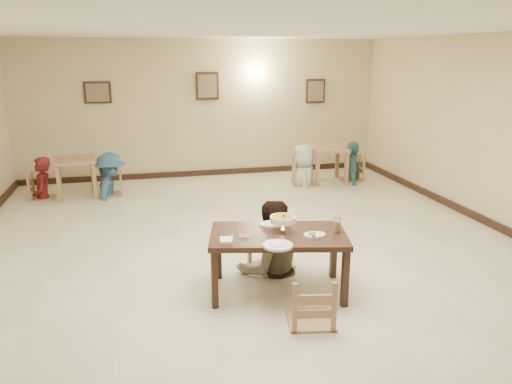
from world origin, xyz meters
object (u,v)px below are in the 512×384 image
object	(u,v)px
chair_near	(312,277)
bg_diner_a	(39,157)
bg_chair_lr	(110,173)
bg_chair_rr	(352,158)
main_table	(278,240)
main_diner	(271,200)
bg_table_right	(328,154)
bg_chair_rl	(304,161)
bg_diner_c	(304,144)
curry_warmer	(283,219)
bg_chair_ll	(41,175)
drink_glass	(337,225)
bg_table_left	(75,165)
bg_diner_b	(108,153)
chair_far	(271,231)

from	to	relation	value
chair_near	bg_diner_a	distance (m)	6.50
bg_chair_lr	bg_chair_rr	size ratio (longest dim) A/B	0.87
main_table	bg_chair_rr	xyz separation A→B (m)	(3.02, 4.74, -0.13)
bg_diner_a	main_diner	bearing A→B (deg)	33.11
bg_table_right	bg_chair_lr	distance (m)	4.51
bg_chair_rl	bg_diner_c	xyz separation A→B (m)	(0.00, 0.00, 0.36)
curry_warmer	bg_chair_ll	world-z (taller)	curry_warmer
chair_near	drink_glass	bearing A→B (deg)	-119.45
bg_diner_c	drink_glass	bearing A→B (deg)	-1.04
main_table	bg_diner_c	size ratio (longest dim) A/B	0.98
main_table	bg_table_left	world-z (taller)	bg_table_left
main_table	bg_table_left	xyz separation A→B (m)	(-2.68, 4.78, -0.02)
chair_near	bg_diner_b	xyz separation A→B (m)	(-2.19, 5.45, 0.34)
main_table	curry_warmer	bearing A→B (deg)	35.31
main_table	bg_diner_b	distance (m)	5.14
chair_near	bg_diner_c	world-z (taller)	bg_diner_c
drink_glass	bg_diner_c	distance (m)	4.91
bg_table_left	bg_chair_rl	size ratio (longest dim) A/B	0.84
curry_warmer	bg_diner_b	xyz separation A→B (m)	(-2.11, 4.69, -0.03)
bg_chair_ll	bg_chair_rr	bearing A→B (deg)	-88.39
chair_far	bg_table_left	xyz separation A→B (m)	(-2.78, 4.09, 0.12)
main_diner	bg_diner_c	xyz separation A→B (m)	(1.81, 4.04, -0.07)
chair_near	bg_diner_c	distance (m)	5.67
bg_chair_rr	bg_chair_ll	bearing A→B (deg)	-79.44
bg_table_left	bg_chair_rl	bearing A→B (deg)	-1.63
bg_chair_ll	curry_warmer	bearing A→B (deg)	-142.78
main_table	bg_chair_rl	size ratio (longest dim) A/B	1.69
curry_warmer	bg_chair_rl	distance (m)	4.98
bg_chair_rl	bg_table_left	bearing A→B (deg)	100.91
main_diner	drink_glass	bearing A→B (deg)	124.10
bg_table_right	bg_chair_rl	distance (m)	0.59
chair_far	bg_table_right	distance (m)	4.67
main_diner	drink_glass	xyz separation A→B (m)	(0.58, -0.72, -0.13)
bg_chair_rl	bg_diner_a	world-z (taller)	bg_diner_a
bg_chair_rl	bg_diner_b	xyz separation A→B (m)	(-3.94, 0.07, 0.35)
drink_glass	bg_chair_rl	bearing A→B (deg)	75.53
chair_far	bg_diner_c	xyz separation A→B (m)	(1.78, 3.96, 0.36)
bg_diner_b	chair_far	bearing A→B (deg)	-145.19
bg_table_left	bg_chair_ll	world-z (taller)	bg_chair_ll
chair_far	main_diner	bearing A→B (deg)	-131.19
main_diner	bg_table_right	distance (m)	4.76
chair_near	bg_diner_a	bearing A→B (deg)	-47.82
main_diner	bg_table_left	world-z (taller)	main_diner
bg_diner_a	bg_diner_b	distance (m)	1.26
main_table	bg_chair_rl	bearing A→B (deg)	80.29
bg_table_left	bg_diner_b	distance (m)	0.67
bg_diner_a	bg_diner_c	distance (m)	5.20
bg_chair_rr	curry_warmer	bearing A→B (deg)	-21.38
main_table	curry_warmer	world-z (taller)	curry_warmer
bg_table_right	chair_near	bearing A→B (deg)	-112.95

